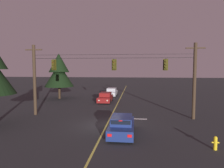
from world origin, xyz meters
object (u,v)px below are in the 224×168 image
object	(u,v)px
car_oncoming_lead	(105,98)
car_oncoming_trailing	(112,92)
traffic_light_leftmost	(53,65)
traffic_light_centre	(166,65)
tree_verge_near	(59,72)
traffic_light_left_inner	(114,65)
car_waiting_near_lane	(122,126)
fire_hydrant	(215,143)

from	to	relation	value
car_oncoming_lead	car_oncoming_trailing	size ratio (longest dim) A/B	1.00
traffic_light_leftmost	car_oncoming_lead	xyz separation A→B (m)	(4.09, 8.81, -4.62)
traffic_light_centre	tree_verge_near	distance (m)	18.82
traffic_light_leftmost	car_oncoming_trailing	xyz separation A→B (m)	(4.21, 15.45, -4.62)
car_oncoming_trailing	traffic_light_left_inner	bearing A→B (deg)	-82.39
car_waiting_near_lane	car_oncoming_trailing	distance (m)	20.98
traffic_light_left_inner	traffic_light_centre	xyz separation A→B (m)	(5.03, 0.00, 0.00)
traffic_light_leftmost	car_waiting_near_lane	xyz separation A→B (m)	(7.41, -5.29, -4.62)
car_oncoming_trailing	fire_hydrant	bearing A→B (deg)	-68.59
traffic_light_left_inner	car_oncoming_trailing	world-z (taller)	traffic_light_left_inner
traffic_light_left_inner	car_oncoming_trailing	bearing A→B (deg)	97.61
tree_verge_near	traffic_light_left_inner	bearing A→B (deg)	-48.15
car_oncoming_lead	car_oncoming_trailing	xyz separation A→B (m)	(0.11, 6.64, 0.00)
car_waiting_near_lane	fire_hydrant	bearing A→B (deg)	-21.24
tree_verge_near	fire_hydrant	bearing A→B (deg)	-47.83
car_waiting_near_lane	fire_hydrant	world-z (taller)	car_waiting_near_lane
traffic_light_leftmost	traffic_light_centre	world-z (taller)	same
traffic_light_left_inner	traffic_light_centre	world-z (taller)	same
car_oncoming_trailing	fire_hydrant	world-z (taller)	car_oncoming_trailing
car_waiting_near_lane	car_oncoming_trailing	size ratio (longest dim) A/B	0.98
traffic_light_leftmost	fire_hydrant	size ratio (longest dim) A/B	1.45
car_oncoming_lead	fire_hydrant	world-z (taller)	car_oncoming_lead
traffic_light_left_inner	fire_hydrant	size ratio (longest dim) A/B	1.45
traffic_light_centre	tree_verge_near	world-z (taller)	tree_verge_near
traffic_light_left_inner	car_oncoming_trailing	xyz separation A→B (m)	(-2.06, 15.45, -4.62)
traffic_light_left_inner	tree_verge_near	size ratio (longest dim) A/B	0.17
traffic_light_left_inner	fire_hydrant	xyz separation A→B (m)	(6.95, -7.55, -4.83)
traffic_light_left_inner	car_oncoming_lead	distance (m)	10.18
traffic_light_leftmost	traffic_light_left_inner	xyz separation A→B (m)	(6.27, 0.00, 0.00)
car_waiting_near_lane	traffic_light_leftmost	bearing A→B (deg)	144.50
traffic_light_leftmost	fire_hydrant	xyz separation A→B (m)	(13.23, -7.55, -4.83)
car_oncoming_lead	fire_hydrant	xyz separation A→B (m)	(9.13, -16.35, -0.21)
traffic_light_left_inner	fire_hydrant	bearing A→B (deg)	-47.35
car_oncoming_trailing	tree_verge_near	size ratio (longest dim) A/B	0.61
car_oncoming_trailing	tree_verge_near	world-z (taller)	tree_verge_near
traffic_light_left_inner	car_oncoming_lead	world-z (taller)	traffic_light_left_inner
traffic_light_left_inner	car_waiting_near_lane	size ratio (longest dim) A/B	0.28
car_waiting_near_lane	car_oncoming_trailing	bearing A→B (deg)	98.79
traffic_light_centre	car_waiting_near_lane	bearing A→B (deg)	-126.33
car_oncoming_lead	fire_hydrant	size ratio (longest dim) A/B	5.26
car_waiting_near_lane	car_oncoming_lead	bearing A→B (deg)	103.26
traffic_light_left_inner	tree_verge_near	world-z (taller)	tree_verge_near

